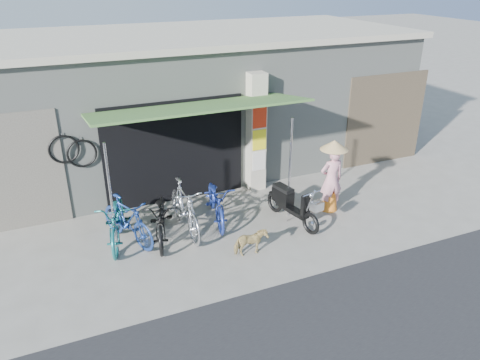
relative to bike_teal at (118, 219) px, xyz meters
name	(u,v)px	position (x,y,z in m)	size (l,w,h in m)	color
ground	(267,239)	(2.88, -1.18, -0.51)	(80.00, 80.00, 0.00)	gray
bicycle_shop	(190,98)	(2.87, 3.91, 1.32)	(12.30, 5.30, 3.66)	#939991
shop_pillar	(256,133)	(3.73, 1.27, 0.99)	(0.42, 0.44, 3.00)	beige
awning	(198,109)	(1.97, 0.45, 2.00)	(4.60, 1.88, 2.72)	#3E682E
neighbour_right	(385,119)	(7.88, 1.41, 0.79)	(2.60, 0.06, 2.60)	brown
bike_teal	(118,219)	(0.00, 0.00, 0.00)	(0.68, 1.95, 1.03)	#176568
bike_blue	(127,220)	(0.18, -0.11, -0.01)	(0.48, 1.69, 1.01)	navy
bike_black	(162,218)	(0.86, -0.26, -0.02)	(0.66, 1.89, 0.99)	black
bike_silver	(185,208)	(1.39, -0.18, 0.06)	(0.54, 1.91, 1.15)	silver
bike_navy	(216,201)	(2.19, 0.03, -0.02)	(0.65, 1.86, 0.98)	navy
street_dog	(251,243)	(2.31, -1.57, -0.23)	(0.30, 0.66, 0.56)	#9A8A51
moped	(291,204)	(3.70, -0.69, -0.07)	(0.60, 1.70, 0.97)	black
nun	(332,176)	(4.82, -0.55, 0.35)	(0.64, 0.64, 1.74)	pink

